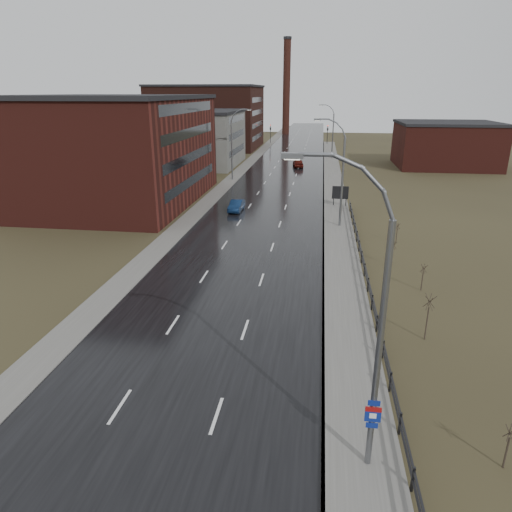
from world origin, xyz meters
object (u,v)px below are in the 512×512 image
(streetlight_main, at_px, (372,329))
(billboard, at_px, (340,193))
(car_near, at_px, (236,206))
(car_far, at_px, (298,163))

(streetlight_main, bearing_deg, billboard, 89.17)
(streetlight_main, distance_m, billboard, 43.54)
(car_near, bearing_deg, billboard, 19.74)
(billboard, height_order, car_near, billboard)
(streetlight_main, relative_size, car_near, 2.96)
(billboard, relative_size, car_near, 0.65)
(car_near, distance_m, car_far, 36.38)
(billboard, xyz_separation_m, car_near, (-12.62, -4.11, -1.10))
(billboard, height_order, car_far, billboard)
(car_far, bearing_deg, car_near, 73.45)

